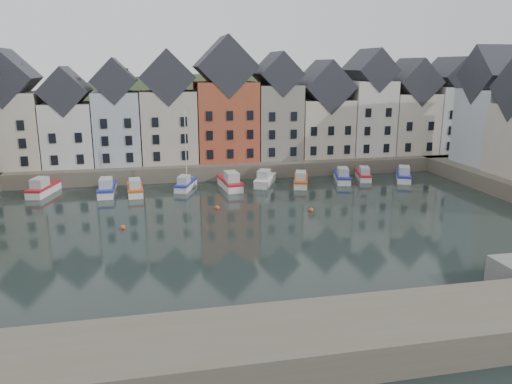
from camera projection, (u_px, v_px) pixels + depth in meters
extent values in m
plane|color=black|center=(269.00, 229.00, 48.93)|extent=(260.00, 260.00, 0.00)
cube|color=brown|center=(224.00, 163.00, 77.12)|extent=(90.00, 16.00, 2.00)
cube|color=brown|center=(179.00, 356.00, 25.82)|extent=(50.00, 6.00, 2.00)
ellipsoid|color=#26361B|center=(208.00, 227.00, 106.46)|extent=(153.60, 70.40, 64.00)
sphere|color=black|center=(132.00, 104.00, 92.28)|extent=(5.77, 5.77, 5.77)
sphere|color=black|center=(315.00, 100.00, 109.50)|extent=(5.27, 5.27, 5.27)
sphere|color=black|center=(357.00, 103.00, 104.74)|extent=(5.07, 5.07, 5.07)
sphere|color=black|center=(274.00, 104.00, 102.19)|extent=(5.01, 5.01, 5.01)
sphere|color=black|center=(4.00, 115.00, 93.43)|extent=(3.94, 3.94, 3.94)
sphere|color=black|center=(331.00, 101.00, 109.74)|extent=(5.21, 5.21, 5.21)
sphere|color=black|center=(213.00, 102.00, 102.87)|extent=(5.45, 5.45, 5.45)
sphere|color=black|center=(396.00, 108.00, 100.53)|extent=(4.49, 4.49, 4.49)
cube|color=beige|center=(13.00, 130.00, 67.89)|extent=(7.67, 8.00, 10.07)
cube|color=black|center=(7.00, 78.00, 66.18)|extent=(7.67, 8.16, 7.67)
cube|color=silver|center=(70.00, 134.00, 69.53)|extent=(6.56, 8.00, 8.61)
cube|color=black|center=(66.00, 91.00, 68.07)|extent=(6.56, 8.16, 6.56)
cube|color=#AAB4BD|center=(118.00, 128.00, 70.67)|extent=(6.20, 8.00, 10.02)
cube|color=black|center=(115.00, 81.00, 69.05)|extent=(6.20, 8.16, 6.20)
cube|color=#B4A998|center=(169.00, 126.00, 72.08)|extent=(7.70, 8.00, 10.08)
cube|color=black|center=(167.00, 77.00, 70.37)|extent=(7.70, 8.16, 7.70)
cube|color=#A1472E|center=(226.00, 121.00, 73.60)|extent=(8.69, 8.00, 11.28)
cube|color=black|center=(225.00, 66.00, 71.68)|extent=(8.69, 8.16, 8.69)
cube|color=gray|center=(276.00, 121.00, 75.21)|extent=(6.43, 8.00, 10.78)
cube|color=black|center=(277.00, 74.00, 73.49)|extent=(6.43, 8.16, 6.43)
cube|color=beige|center=(322.00, 128.00, 76.95)|extent=(7.88, 8.00, 8.56)
cube|color=black|center=(323.00, 86.00, 75.41)|extent=(7.88, 8.16, 7.88)
cube|color=beige|center=(367.00, 118.00, 78.08)|extent=(6.50, 8.00, 11.27)
cube|color=black|center=(369.00, 70.00, 76.29)|extent=(6.50, 8.16, 6.50)
cube|color=beige|center=(407.00, 123.00, 79.73)|extent=(7.23, 8.00, 9.32)
cube|color=black|center=(410.00, 82.00, 78.14)|extent=(7.23, 8.16, 7.23)
cube|color=silver|center=(446.00, 119.00, 80.98)|extent=(6.18, 8.00, 10.32)
cube|color=black|center=(450.00, 77.00, 79.33)|extent=(6.18, 8.16, 6.18)
cube|color=#AAB4BD|center=(492.00, 127.00, 69.78)|extent=(7.47, 8.00, 10.38)
cube|color=black|center=(498.00, 75.00, 68.02)|extent=(7.62, 8.00, 8.00)
sphere|color=#BF4A16|center=(217.00, 208.00, 55.67)|extent=(0.50, 0.50, 0.50)
sphere|color=#BF4A16|center=(311.00, 210.00, 54.83)|extent=(0.50, 0.50, 0.50)
sphere|color=#BF4A16|center=(123.00, 228.00, 48.93)|extent=(0.50, 0.50, 0.50)
cube|color=silver|center=(44.00, 191.00, 62.34)|extent=(3.34, 6.47, 1.14)
cube|color=#A81823|center=(44.00, 186.00, 62.19)|extent=(3.47, 6.62, 0.26)
cube|color=#A7ADAF|center=(40.00, 183.00, 61.13)|extent=(2.02, 2.76, 1.24)
cube|color=silver|center=(107.00, 191.00, 62.25)|extent=(1.91, 6.17, 1.13)
cube|color=#21289A|center=(107.00, 186.00, 62.10)|extent=(2.01, 6.30, 0.26)
cube|color=#A7ADAF|center=(106.00, 183.00, 61.07)|extent=(1.46, 2.48, 1.23)
cube|color=silver|center=(135.00, 191.00, 62.39)|extent=(2.06, 5.84, 1.05)
cube|color=#BF4A16|center=(135.00, 187.00, 62.25)|extent=(2.16, 5.96, 0.24)
cube|color=#A7ADAF|center=(135.00, 184.00, 61.30)|extent=(1.47, 2.38, 1.15)
cube|color=silver|center=(186.00, 186.00, 64.84)|extent=(3.30, 5.53, 0.97)
cube|color=#21289A|center=(186.00, 182.00, 64.71)|extent=(3.42, 5.66, 0.22)
cube|color=#A7ADAF|center=(184.00, 180.00, 63.82)|extent=(1.89, 2.42, 1.06)
cylinder|color=silver|center=(186.00, 148.00, 64.12)|extent=(0.12, 0.12, 9.73)
cube|color=silver|center=(230.00, 185.00, 65.26)|extent=(2.49, 6.68, 1.20)
cube|color=#A81823|center=(230.00, 180.00, 65.10)|extent=(2.61, 6.82, 0.27)
cube|color=#A7ADAF|center=(232.00, 177.00, 64.02)|extent=(1.73, 2.73, 1.31)
cube|color=silver|center=(265.00, 182.00, 67.20)|extent=(4.12, 6.15, 1.09)
cube|color=silver|center=(265.00, 178.00, 67.05)|extent=(4.26, 6.30, 0.25)
cube|color=#A7ADAF|center=(264.00, 175.00, 66.06)|extent=(2.26, 2.74, 1.19)
cube|color=silver|center=(301.00, 183.00, 66.79)|extent=(3.40, 5.98, 1.05)
cube|color=#BF4A16|center=(301.00, 179.00, 66.65)|extent=(3.52, 6.12, 0.24)
cube|color=#A7ADAF|center=(301.00, 176.00, 65.68)|extent=(1.98, 2.59, 1.15)
cube|color=silver|center=(342.00, 179.00, 69.04)|extent=(3.20, 6.09, 1.07)
cube|color=#21289A|center=(342.00, 175.00, 68.90)|extent=(3.33, 6.22, 0.24)
cube|color=#A7ADAF|center=(343.00, 172.00, 67.91)|extent=(1.92, 2.61, 1.17)
cube|color=silver|center=(363.00, 177.00, 70.47)|extent=(2.92, 5.50, 0.97)
cube|color=#A81823|center=(363.00, 173.00, 70.34)|extent=(3.04, 5.63, 0.22)
cube|color=#A7ADAF|center=(364.00, 171.00, 69.45)|extent=(1.75, 2.36, 1.05)
cube|color=silver|center=(403.00, 177.00, 69.85)|extent=(4.08, 6.06, 1.08)
cube|color=#21289A|center=(403.00, 173.00, 69.70)|extent=(4.21, 6.21, 0.24)
cube|color=#A7ADAF|center=(404.00, 171.00, 68.73)|extent=(2.23, 2.71, 1.17)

